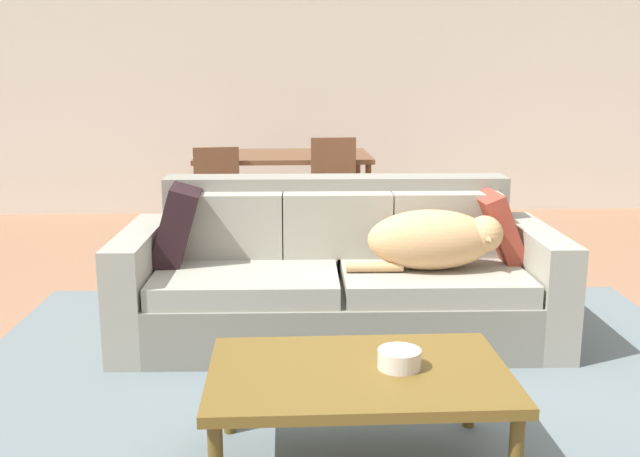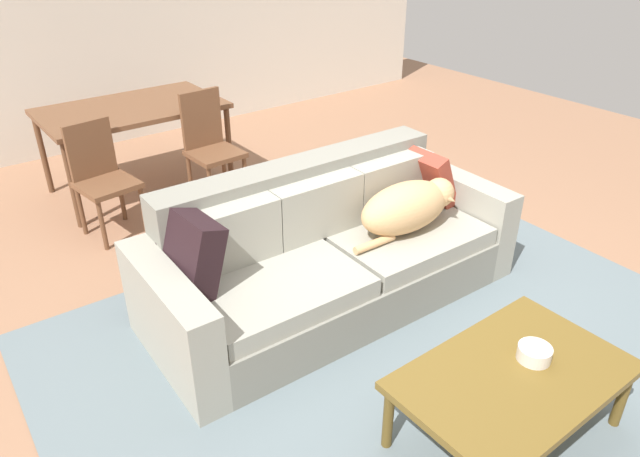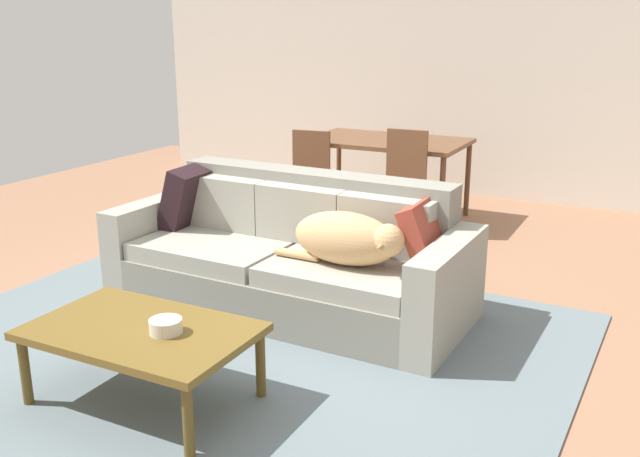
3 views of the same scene
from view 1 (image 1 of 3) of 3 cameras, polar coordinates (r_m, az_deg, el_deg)
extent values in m
plane|color=#966A4E|center=(3.89, 5.17, -9.73)|extent=(10.00, 10.00, 0.00)
cube|color=beige|center=(7.59, 1.03, 11.52)|extent=(8.00, 0.12, 2.70)
cube|color=slate|center=(3.36, 2.55, -13.31)|extent=(3.88, 3.43, 0.01)
cube|color=gray|center=(4.03, 1.48, -6.53)|extent=(2.02, 1.03, 0.31)
cube|color=#9A988A|center=(3.98, -5.72, -3.66)|extent=(0.99, 0.96, 0.11)
cube|color=#9A988A|center=(4.03, 8.63, -3.54)|extent=(0.99, 0.96, 0.11)
cube|color=gray|center=(4.26, 1.27, 1.27)|extent=(2.00, 0.30, 0.43)
cube|color=#9A988A|center=(4.10, -7.28, 0.23)|extent=(0.62, 0.18, 0.36)
cube|color=#9A988A|center=(4.08, 1.40, 0.28)|extent=(0.62, 0.18, 0.36)
cube|color=#9A988A|center=(4.16, 9.95, 0.32)|extent=(0.62, 0.18, 0.36)
cube|color=#9A988A|center=(4.08, -14.04, -4.43)|extent=(0.21, 0.98, 0.62)
cube|color=#9A988A|center=(4.18, 16.63, -4.16)|extent=(0.21, 0.98, 0.62)
ellipsoid|color=tan|center=(3.86, 8.72, -0.88)|extent=(0.68, 0.35, 0.32)
sphere|color=tan|center=(3.90, 12.90, -0.42)|extent=(0.20, 0.20, 0.20)
cone|color=#9D7950|center=(3.82, 13.22, -0.86)|extent=(0.09, 0.11, 0.09)
cylinder|color=tan|center=(3.79, 4.35, -3.07)|extent=(0.30, 0.06, 0.05)
cube|color=black|center=(4.08, -11.27, 0.26)|extent=(0.30, 0.45, 0.47)
cube|color=#94392A|center=(4.17, 13.86, 0.14)|extent=(0.26, 0.40, 0.41)
cube|color=brown|center=(2.67, 3.08, -11.49)|extent=(1.09, 0.69, 0.04)
cylinder|color=brown|center=(3.02, -7.23, -12.84)|extent=(0.05, 0.05, 0.36)
cylinder|color=brown|center=(3.10, 11.79, -12.26)|extent=(0.05, 0.05, 0.36)
cylinder|color=silver|center=(2.67, 6.30, -10.22)|extent=(0.16, 0.16, 0.07)
cube|color=brown|center=(6.27, -2.92, 5.74)|extent=(1.49, 0.92, 0.04)
cylinder|color=brown|center=(5.97, -9.55, 1.55)|extent=(0.05, 0.05, 0.72)
cylinder|color=brown|center=(5.97, 3.81, 1.70)|extent=(0.05, 0.05, 0.72)
cylinder|color=brown|center=(6.76, -8.79, 2.84)|extent=(0.05, 0.05, 0.72)
cylinder|color=brown|center=(6.77, 3.00, 2.97)|extent=(0.05, 0.05, 0.72)
cube|color=brown|center=(5.66, -8.04, 1.63)|extent=(0.45, 0.45, 0.04)
cube|color=brown|center=(5.79, -8.20, 4.26)|extent=(0.36, 0.09, 0.43)
cylinder|color=brown|center=(5.53, -9.63, -1.00)|extent=(0.04, 0.04, 0.40)
cylinder|color=brown|center=(5.55, -6.12, -0.86)|extent=(0.04, 0.04, 0.40)
cylinder|color=brown|center=(5.86, -9.72, -0.25)|extent=(0.04, 0.04, 0.40)
cylinder|color=brown|center=(5.88, -6.41, -0.11)|extent=(0.04, 0.04, 0.40)
cube|color=brown|center=(5.64, 1.27, 2.01)|extent=(0.42, 0.42, 0.04)
cube|color=brown|center=(5.78, 1.06, 4.86)|extent=(0.36, 0.05, 0.48)
cylinder|color=brown|center=(5.51, -0.28, -0.73)|extent=(0.04, 0.04, 0.43)
cylinder|color=brown|center=(5.55, 3.21, -0.65)|extent=(0.04, 0.04, 0.43)
cylinder|color=brown|center=(5.84, -0.60, 0.02)|extent=(0.04, 0.04, 0.43)
cylinder|color=brown|center=(5.88, 2.70, 0.09)|extent=(0.04, 0.04, 0.43)
camera|label=2|loc=(2.30, -58.73, 27.89)|focal=33.09mm
camera|label=3|loc=(2.52, 88.81, 9.09)|focal=39.73mm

